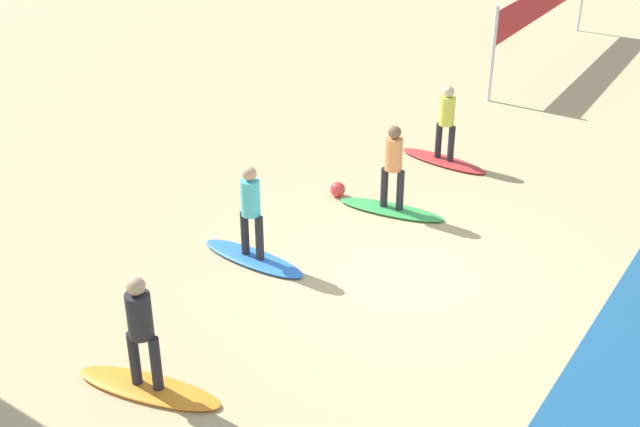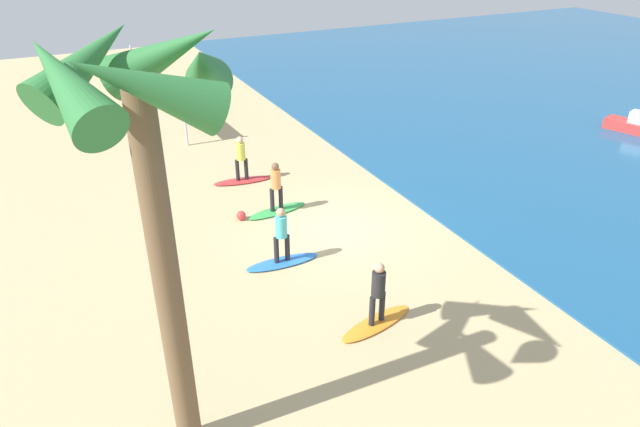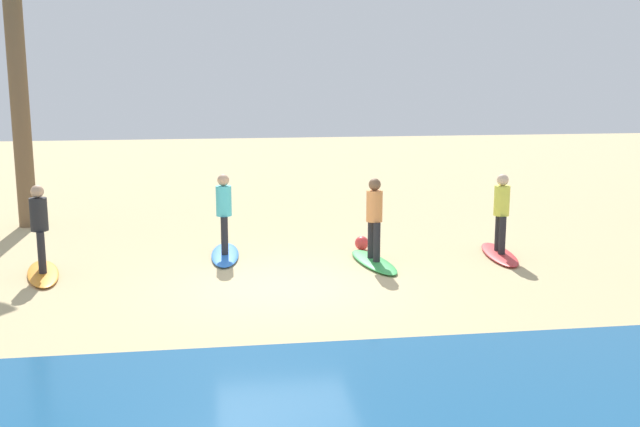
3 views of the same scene
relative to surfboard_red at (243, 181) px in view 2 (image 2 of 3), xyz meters
name	(u,v)px [view 2 (image 2 of 3)]	position (x,y,z in m)	size (l,w,h in m)	color
ground_plane	(341,229)	(4.66, 1.55, -0.04)	(60.00, 60.00, 0.00)	tan
surfboard_red	(243,181)	(0.00, 0.00, 0.00)	(2.10, 0.56, 0.09)	red
surfer_red	(241,155)	(0.00, 0.00, 0.99)	(0.32, 0.46, 1.64)	#232328
surfboard_green	(277,211)	(2.73, 0.23, 0.00)	(2.10, 0.56, 0.09)	green
surfer_green	(276,183)	(2.73, 0.23, 0.99)	(0.32, 0.46, 1.64)	#232328
surfboard_blue	(282,262)	(5.66, -0.81, 0.00)	(2.10, 0.56, 0.09)	blue
surfer_blue	(281,231)	(5.66, -0.81, 0.99)	(0.32, 0.46, 1.64)	#232328
surfboard_orange	(376,323)	(9.09, 0.16, 0.00)	(2.10, 0.56, 0.09)	orange
surfer_orange	(378,289)	(9.09, 0.16, 0.99)	(0.32, 0.45, 1.64)	#232328
volleyball_net	(154,79)	(-8.98, -1.09, 1.74)	(9.09, 0.56, 2.50)	silver
palm_tree	(143,129)	(10.42, -4.65, 6.01)	(2.88, 3.03, 7.55)	brown
beach_ball	(241,216)	(2.72, -0.99, 0.10)	(0.30, 0.30, 0.30)	#E53838
boat_red	(639,126)	(2.90, 17.26, 0.33)	(2.94, 1.71, 0.94)	red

